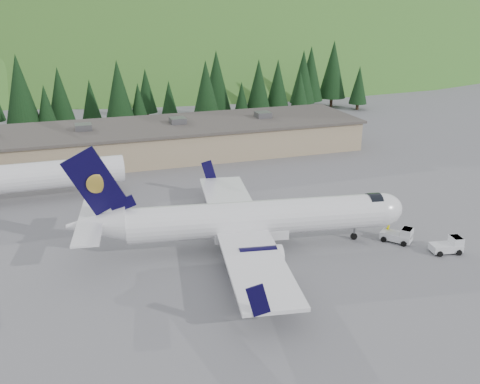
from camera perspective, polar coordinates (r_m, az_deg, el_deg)
name	(u,v)px	position (r m, az deg, el deg)	size (l,w,h in m)	color
ground	(258,246)	(56.09, 1.97, -5.82)	(600.00, 600.00, 0.00)	slate
airliner	(249,220)	(54.65, 0.96, -2.99)	(34.76, 32.76, 11.54)	white
second_airliner	(10,178)	(72.70, -23.29, 1.41)	(27.50, 11.00, 10.05)	white
baggage_tug_a	(449,246)	(58.49, 21.37, -5.34)	(3.32, 2.30, 1.66)	silver
baggage_tug_b	(399,235)	(59.20, 16.62, -4.45)	(3.26, 3.45, 1.69)	silver
terminal_building	(148,141)	(88.93, -9.74, 5.42)	(71.00, 17.00, 6.10)	#9D8968
ramp_worker	(388,230)	(59.92, 15.50, -3.89)	(0.66, 0.43, 1.81)	#E3DA00
tree_line	(128,90)	(110.29, -11.83, 10.64)	(114.05, 19.74, 14.31)	black
hills	(214,214)	(285.30, -2.79, -2.32)	(614.00, 330.00, 300.00)	#3D5C1E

